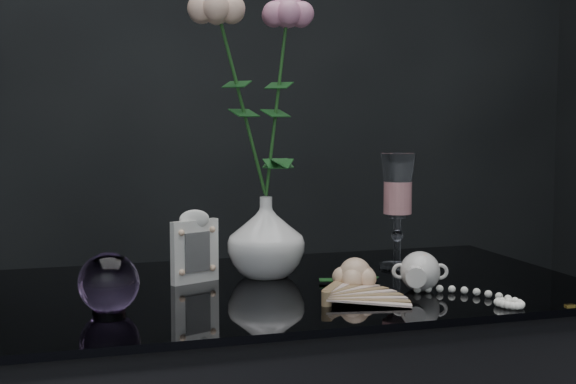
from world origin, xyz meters
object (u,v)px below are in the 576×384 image
object	(u,v)px
loose_rose	(355,274)
pearl_jar	(420,270)
wine_glass	(397,211)
picture_frame	(195,246)
paperweight	(109,283)
vase	(266,237)

from	to	relation	value
loose_rose	pearl_jar	bearing A→B (deg)	-34.69
wine_glass	pearl_jar	size ratio (longest dim) A/B	0.91
wine_glass	pearl_jar	distance (m)	0.21
picture_frame	paperweight	bearing A→B (deg)	-155.61
vase	wine_glass	distance (m)	0.27
picture_frame	pearl_jar	world-z (taller)	picture_frame
vase	pearl_jar	distance (m)	0.29
wine_glass	paperweight	distance (m)	0.60
loose_rose	vase	bearing A→B (deg)	105.41
vase	pearl_jar	world-z (taller)	vase
picture_frame	loose_rose	bearing A→B (deg)	-53.79
paperweight	pearl_jar	world-z (taller)	paperweight
wine_glass	picture_frame	distance (m)	0.40
pearl_jar	paperweight	bearing A→B (deg)	-159.15
paperweight	pearl_jar	bearing A→B (deg)	0.86
picture_frame	loose_rose	world-z (taller)	picture_frame
wine_glass	pearl_jar	xyz separation A→B (m)	(-0.05, -0.20, -0.08)
vase	pearl_jar	bearing A→B (deg)	-40.13
pearl_jar	vase	bearing A→B (deg)	159.86
wine_glass	picture_frame	xyz separation A→B (m)	(-0.40, -0.03, -0.05)
paperweight	loose_rose	distance (m)	0.41
vase	pearl_jar	xyz separation A→B (m)	(0.22, -0.18, -0.04)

